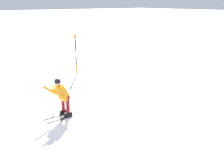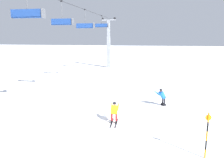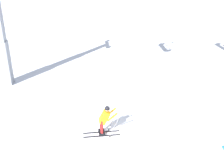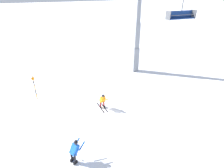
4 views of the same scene
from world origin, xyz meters
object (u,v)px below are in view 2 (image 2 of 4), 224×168
(lift_tower_far, at_px, (109,47))
(chairlift_seat_second, at_px, (62,22))
(chairlift_seat_nearest, at_px, (27,14))
(chairlift_seat_middle, at_px, (85,26))
(trail_marker_pole, at_px, (207,134))
(skier_distant_uphill, at_px, (162,96))
(chairlift_seat_fourth, at_px, (102,25))
(skier_carving_main, at_px, (114,111))

(lift_tower_far, bearing_deg, chairlift_seat_second, -180.00)
(chairlift_seat_nearest, bearing_deg, chairlift_seat_middle, 0.00)
(trail_marker_pole, distance_m, skier_distant_uphill, 8.57)
(chairlift_seat_second, relative_size, trail_marker_pole, 0.97)
(chairlift_seat_nearest, height_order, trail_marker_pole, chairlift_seat_nearest)
(lift_tower_far, height_order, chairlift_seat_second, lift_tower_far)
(chairlift_seat_fourth, bearing_deg, lift_tower_far, 0.00)
(chairlift_seat_fourth, bearing_deg, skier_carving_main, -164.15)
(skier_carving_main, xyz_separation_m, lift_tower_far, (27.75, 6.34, 3.09))
(skier_distant_uphill, bearing_deg, chairlift_seat_second, 78.92)
(chairlift_seat_second, distance_m, chairlift_seat_fourth, 15.87)
(chairlift_seat_second, xyz_separation_m, skier_distant_uphill, (-1.89, -9.64, -6.35))
(chairlift_seat_middle, relative_size, chairlift_seat_fourth, 1.07)
(trail_marker_pole, bearing_deg, chairlift_seat_second, 48.53)
(chairlift_seat_second, relative_size, skier_distant_uphill, 1.35)
(lift_tower_far, xyz_separation_m, chairlift_seat_second, (-21.29, -0.00, 3.32))
(skier_carving_main, height_order, chairlift_seat_nearest, chairlift_seat_nearest)
(chairlift_seat_fourth, xyz_separation_m, skier_distant_uphill, (-17.75, -9.64, -6.70))
(chairlift_seat_middle, xyz_separation_m, skier_distant_uphill, (-9.02, -9.64, -6.30))
(lift_tower_far, height_order, chairlift_seat_fourth, lift_tower_far)
(lift_tower_far, relative_size, chairlift_seat_nearest, 3.80)
(skier_carving_main, relative_size, chairlift_seat_fourth, 0.80)
(skier_carving_main, bearing_deg, lift_tower_far, 12.87)
(skier_carving_main, distance_m, skier_distant_uphill, 5.64)
(chairlift_seat_middle, bearing_deg, chairlift_seat_nearest, 180.00)
(chairlift_seat_second, bearing_deg, chairlift_seat_fourth, 0.00)
(chairlift_seat_fourth, bearing_deg, chairlift_seat_middle, -180.00)
(chairlift_seat_second, relative_size, chairlift_seat_middle, 0.98)
(lift_tower_far, distance_m, chairlift_seat_nearest, 27.50)
(lift_tower_far, bearing_deg, chairlift_seat_fourth, 180.00)
(chairlift_seat_nearest, distance_m, skier_distant_uphill, 12.34)
(chairlift_seat_second, distance_m, chairlift_seat_middle, 7.13)
(lift_tower_far, relative_size, trail_marker_pole, 3.96)
(chairlift_seat_nearest, xyz_separation_m, chairlift_seat_second, (5.99, -0.00, -0.18))
(skier_carving_main, relative_size, chairlift_seat_middle, 0.74)
(chairlift_seat_nearest, relative_size, chairlift_seat_fourth, 1.12)
(chairlift_seat_second, height_order, chairlift_seat_fourth, same)
(skier_distant_uphill, bearing_deg, skier_carving_main, 144.26)
(chairlift_seat_fourth, bearing_deg, trail_marker_pole, -156.08)
(lift_tower_far, distance_m, trail_marker_pole, 33.68)
(chairlift_seat_middle, relative_size, trail_marker_pole, 1.00)
(skier_carving_main, relative_size, chairlift_seat_second, 0.76)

